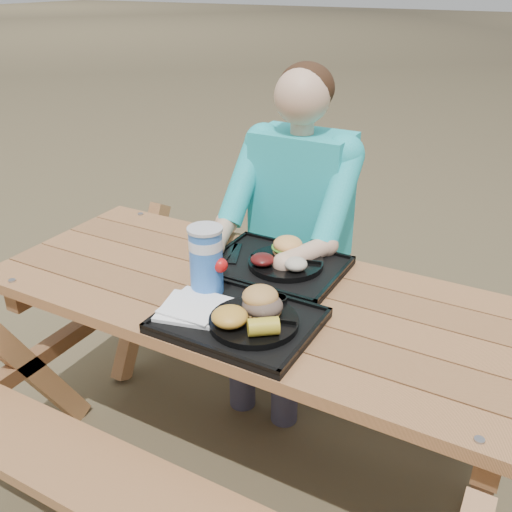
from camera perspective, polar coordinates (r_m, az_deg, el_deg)
The scene contains 18 objects.
ground at distance 2.32m, azimuth 0.00°, elevation -19.85°, with size 60.00×60.00×0.00m, color #999999.
picnic_table at distance 2.06m, azimuth 0.00°, elevation -12.65°, with size 1.80×1.49×0.75m, color #999999, non-canonical shape.
tray_near at distance 1.68m, azimuth -1.78°, elevation -6.58°, with size 0.45×0.35×0.02m, color black.
tray_far at distance 1.98m, azimuth 2.07°, elevation -1.13°, with size 0.45×0.35×0.02m, color black.
plate_near at distance 1.65m, azimuth -0.22°, elevation -6.59°, with size 0.26×0.26×0.02m, color black.
plate_far at distance 1.97m, azimuth 2.99°, elevation -0.69°, with size 0.26×0.26×0.02m, color black.
napkin_stack at distance 1.72m, azimuth -6.53°, elevation -5.13°, with size 0.18×0.18×0.02m, color white.
soda_cup at distance 1.77m, azimuth -5.00°, elevation -0.55°, with size 0.10×0.10×0.21m, color blue.
condiment_bbq at distance 1.76m, azimuth -0.07°, elevation -4.02°, with size 0.04×0.04×0.03m, color black.
condiment_mustard at distance 1.73m, azimuth 2.27°, elevation -4.56°, with size 0.05×0.05×0.03m, color #F2A71A.
sandwich at distance 1.64m, azimuth 0.66°, elevation -3.90°, with size 0.11×0.11×0.12m, color #C88C46, non-canonical shape.
mac_cheese at distance 1.60m, azimuth -2.65°, elevation -6.08°, with size 0.10×0.10×0.05m, color gold.
corn_cob at distance 1.56m, azimuth 0.74°, elevation -7.07°, with size 0.09×0.09×0.05m, color gold, non-canonical shape.
cutlery_far at distance 2.05m, azimuth -2.08°, elevation 0.24°, with size 0.03×0.16×0.01m, color black.
burger at distance 1.99m, azimuth 3.21°, elevation 1.52°, with size 0.11×0.11×0.09m, color #F7A957, non-canonical shape.
baked_beans at distance 1.92m, azimuth 0.65°, elevation -0.36°, with size 0.08×0.08×0.04m, color #541110.
potato_salad at distance 1.89m, azimuth 4.01°, elevation -0.81°, with size 0.08×0.08×0.04m, color beige.
diner at distance 2.39m, azimuth 4.20°, elevation 0.68°, with size 0.48×0.84×1.28m, color teal, non-canonical shape.
Camera 1 is at (0.77, -1.40, 1.68)m, focal length 40.00 mm.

